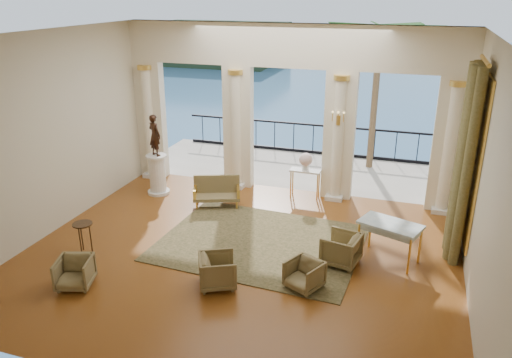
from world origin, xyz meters
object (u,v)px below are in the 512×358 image
(armchair_a, at_px, (74,271))
(settee, at_px, (217,191))
(armchair_c, at_px, (341,248))
(console_table, at_px, (305,175))
(side_table, at_px, (83,227))
(game_table, at_px, (390,227))
(statue, at_px, (155,135))
(armchair_b, at_px, (304,273))
(armchair_d, at_px, (218,269))
(pedestal, at_px, (158,175))

(armchair_a, distance_m, settee, 4.49)
(armchair_c, bearing_deg, console_table, -143.69)
(armchair_a, distance_m, side_table, 1.37)
(armchair_a, xyz_separation_m, side_table, (-0.64, 1.18, 0.26))
(game_table, xyz_separation_m, console_table, (-2.40, 2.75, -0.11))
(game_table, relative_size, statue, 1.23)
(armchair_a, height_order, statue, statue)
(statue, bearing_deg, console_table, -140.94)
(game_table, bearing_deg, armchair_a, -132.40)
(armchair_b, height_order, armchair_d, armchair_d)
(statue, bearing_deg, pedestal, -65.36)
(armchair_b, relative_size, game_table, 0.45)
(armchair_d, xyz_separation_m, game_table, (2.99, 2.00, 0.40))
(settee, xyz_separation_m, side_table, (-1.74, -3.17, 0.19))
(armchair_a, distance_m, console_table, 6.45)
(game_table, bearing_deg, side_table, -144.53)
(console_table, bearing_deg, armchair_a, -118.22)
(console_table, bearing_deg, armchair_c, -64.09)
(armchair_c, height_order, console_table, console_table)
(armchair_c, bearing_deg, armchair_b, -13.21)
(armchair_c, bearing_deg, pedestal, -100.94)
(armchair_d, relative_size, side_table, 1.02)
(armchair_c, height_order, game_table, game_table)
(armchair_b, height_order, side_table, side_table)
(armchair_b, relative_size, statue, 0.55)
(game_table, xyz_separation_m, pedestal, (-6.29, 1.75, -0.22))
(armchair_b, relative_size, settee, 0.48)
(side_table, bearing_deg, settee, 61.17)
(side_table, bearing_deg, armchair_d, -5.59)
(game_table, distance_m, statue, 6.59)
(game_table, height_order, pedestal, pedestal)
(armchair_c, relative_size, armchair_d, 1.04)
(pedestal, xyz_separation_m, statue, (0.00, -0.00, 1.13))
(settee, xyz_separation_m, pedestal, (-1.85, 0.27, 0.14))
(settee, bearing_deg, pedestal, 151.03)
(armchair_a, height_order, game_table, game_table)
(armchair_a, height_order, armchair_b, armchair_a)
(side_table, bearing_deg, game_table, 15.26)
(statue, xyz_separation_m, side_table, (0.11, -3.44, -1.08))
(armchair_b, height_order, console_table, console_table)
(armchair_a, bearing_deg, armchair_c, 9.55)
(armchair_d, bearing_deg, armchair_c, -80.17)
(armchair_d, xyz_separation_m, side_table, (-3.19, 0.31, 0.23))
(side_table, bearing_deg, statue, 91.79)
(armchair_b, xyz_separation_m, game_table, (1.42, 1.57, 0.44))
(armchair_d, bearing_deg, game_table, -82.90)
(pedestal, distance_m, side_table, 3.44)
(armchair_c, xyz_separation_m, pedestal, (-5.38, 2.21, 0.17))
(armchair_b, relative_size, console_table, 0.75)
(settee, bearing_deg, armchair_d, -88.11)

